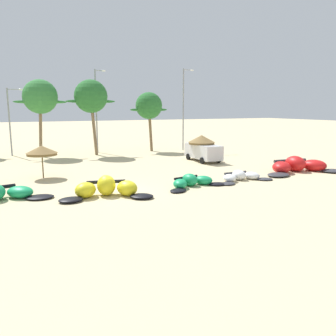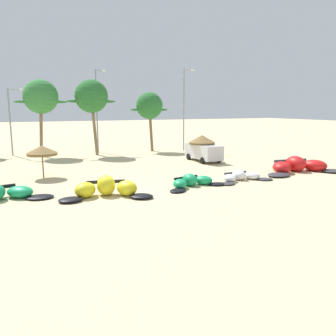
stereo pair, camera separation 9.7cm
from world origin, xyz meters
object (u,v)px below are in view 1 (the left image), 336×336
Objects in this scene: palm_left_of_gap at (40,97)px; palm_center_right at (149,106)px; kite_center at (241,177)px; parked_van at (203,151)px; kite_left_of_center at (192,182)px; lamppost_east_center at (97,108)px; beach_umbrella_near_palms at (202,140)px; palm_center_left at (91,97)px; beach_umbrella_middle at (42,151)px; lamppost_east at (184,106)px; kite_left at (107,189)px; kite_right_of_center at (298,166)px; lamppost_west_center at (11,118)px.

palm_center_right is at bearing -3.67° from palm_left_of_gap.
kite_center is 10.29m from parked_van.
palm_center_right is (0.57, 20.42, 5.62)m from kite_center.
palm_center_right is at bearing 76.01° from kite_left_of_center.
lamppost_east_center is at bearing 93.44° from kite_left_of_center.
palm_center_right is (-1.86, 10.30, 3.60)m from beach_umbrella_near_palms.
palm_center_left is (5.56, -1.45, 0.08)m from palm_left_of_gap.
beach_umbrella_near_palms is at bearing 55.76° from kite_left_of_center.
palm_left_of_gap reaches higher than palm_center_right.
beach_umbrella_middle is 23.05m from lamppost_east.
lamppost_east_center reaches higher than palm_center_right.
lamppost_east_center reaches higher than kite_left.
kite_right_of_center is 1.03× the size of lamppost_west_center.
kite_right_of_center reaches higher than kite_left.
beach_umbrella_middle reaches higher than kite_left.
palm_center_left is at bearing 126.41° from kite_right_of_center.
kite_left_of_center is 0.49× the size of lamppost_east_center.
kite_center is 22.11m from palm_center_left.
kite_center is at bearing 1.88° from kite_left_of_center.
palm_left_of_gap is (1.42, 13.45, 4.65)m from beach_umbrella_middle.
palm_center_left reaches higher than lamppost_west_center.
beach_umbrella_near_palms is 10.56m from lamppost_east.
palm_center_right reaches higher than beach_umbrella_middle.
beach_umbrella_near_palms is at bearing 7.93° from beach_umbrella_middle.
palm_left_of_gap is 5.74m from palm_center_left.
beach_umbrella_middle is at bearing -119.94° from lamppost_east_center.
palm_center_right is at bearing -10.93° from lamppost_west_center.
parked_van is at bearing -106.50° from lamppost_east.
lamppost_east_center is at bearing 77.09° from kite_left.
lamppost_west_center is 0.77× the size of lamppost_east_center.
parked_van is at bearing -79.62° from palm_center_right.
kite_left_of_center is 1.00× the size of kite_center.
lamppost_east_center reaches higher than lamppost_west_center.
lamppost_east is at bearing -1.01° from palm_center_left.
beach_umbrella_middle is 0.26× the size of lamppost_east_center.
kite_left_of_center is at bearing -69.19° from palm_left_of_gap.
kite_center is 6.98m from kite_right_of_center.
kite_left is 0.67× the size of palm_center_left.
kite_right_of_center is 1.59× the size of parked_van.
kite_left_of_center is 23.84m from palm_left_of_gap.
palm_center_right is 16.87m from lamppost_west_center.
kite_left_of_center is 0.58× the size of palm_left_of_gap.
parked_van is 0.50× the size of lamppost_east_center.
palm_center_right is 0.74× the size of lamppost_east_center.
lamppost_east_center is (8.22, 14.28, 3.47)m from beach_umbrella_middle.
lamppost_east is (18.04, -1.67, -0.97)m from palm_left_of_gap.
kite_right_of_center is at bearing -72.08° from palm_center_right.
beach_umbrella_middle is at bearing 161.41° from kite_right_of_center.
lamppost_east_center is (-6.46, 1.67, -0.18)m from palm_center_right.
kite_left is at bearing -78.35° from lamppost_west_center.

